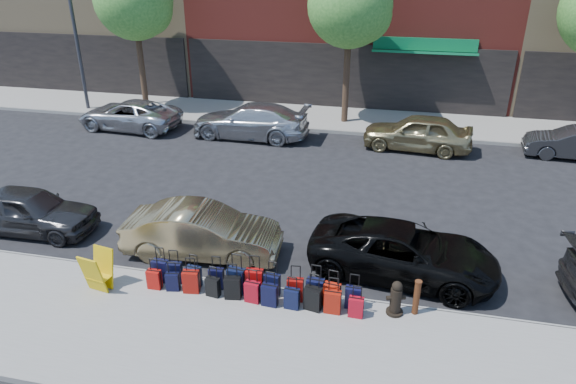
% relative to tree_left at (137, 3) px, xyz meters
% --- Properties ---
extents(ground, '(120.00, 120.00, 0.00)m').
position_rel_tree_left_xyz_m(ground, '(9.86, -9.50, -5.41)').
color(ground, black).
rests_on(ground, ground).
extents(sidewalk_near, '(60.00, 4.00, 0.15)m').
position_rel_tree_left_xyz_m(sidewalk_near, '(9.86, -16.00, -5.34)').
color(sidewalk_near, gray).
rests_on(sidewalk_near, ground).
extents(sidewalk_far, '(60.00, 4.00, 0.15)m').
position_rel_tree_left_xyz_m(sidewalk_far, '(9.86, 0.50, -5.34)').
color(sidewalk_far, gray).
rests_on(sidewalk_far, ground).
extents(curb_near, '(60.00, 0.08, 0.15)m').
position_rel_tree_left_xyz_m(curb_near, '(9.86, -13.98, -5.34)').
color(curb_near, gray).
rests_on(curb_near, ground).
extents(curb_far, '(60.00, 0.08, 0.15)m').
position_rel_tree_left_xyz_m(curb_far, '(9.86, -1.52, -5.34)').
color(curb_far, gray).
rests_on(curb_far, ground).
extents(tree_left, '(3.80, 3.80, 7.27)m').
position_rel_tree_left_xyz_m(tree_left, '(0.00, 0.00, 0.00)').
color(tree_left, black).
rests_on(tree_left, sidewalk_far).
extents(tree_center, '(3.80, 3.80, 7.27)m').
position_rel_tree_left_xyz_m(tree_center, '(10.50, 0.00, 0.00)').
color(tree_center, black).
rests_on(tree_center, sidewalk_far).
extents(streetlight, '(2.59, 0.18, 8.00)m').
position_rel_tree_left_xyz_m(streetlight, '(-2.94, -0.70, -0.75)').
color(streetlight, '#333338').
rests_on(streetlight, sidewalk_far).
extents(suitcase_front_0, '(0.40, 0.22, 0.95)m').
position_rel_tree_left_xyz_m(suitcase_front_0, '(7.42, -14.31, -4.96)').
color(suitcase_front_0, black).
rests_on(suitcase_front_0, sidewalk_near).
extents(suitcase_front_1, '(0.40, 0.26, 0.92)m').
position_rel_tree_left_xyz_m(suitcase_front_1, '(7.79, -14.30, -4.97)').
color(suitcase_front_1, black).
rests_on(suitcase_front_1, sidewalk_near).
extents(suitcase_front_2, '(0.39, 0.24, 0.89)m').
position_rel_tree_left_xyz_m(suitcase_front_2, '(8.32, -14.34, -4.98)').
color(suitcase_front_2, black).
rests_on(suitcase_front_2, sidewalk_near).
extents(suitcase_front_3, '(0.38, 0.22, 0.88)m').
position_rel_tree_left_xyz_m(suitcase_front_3, '(8.90, -14.28, -4.99)').
color(suitcase_front_3, black).
rests_on(suitcase_front_3, sidewalk_near).
extents(suitcase_front_4, '(0.45, 0.29, 1.04)m').
position_rel_tree_left_xyz_m(suitcase_front_4, '(9.43, -14.33, -4.94)').
color(suitcase_front_4, black).
rests_on(suitcase_front_4, sidewalk_near).
extents(suitcase_front_5, '(0.43, 0.25, 1.01)m').
position_rel_tree_left_xyz_m(suitcase_front_5, '(9.87, -14.25, -4.94)').
color(suitcase_front_5, '#9E0A0A').
rests_on(suitcase_front_5, sidewalk_near).
extents(suitcase_front_6, '(0.40, 0.26, 0.91)m').
position_rel_tree_left_xyz_m(suitcase_front_6, '(10.31, -14.25, -4.98)').
color(suitcase_front_6, black).
rests_on(suitcase_front_6, sidewalk_near).
extents(suitcase_front_7, '(0.40, 0.24, 0.93)m').
position_rel_tree_left_xyz_m(suitcase_front_7, '(10.90, -14.33, -4.97)').
color(suitcase_front_7, maroon).
rests_on(suitcase_front_7, sidewalk_near).
extents(suitcase_front_8, '(0.42, 0.25, 0.99)m').
position_rel_tree_left_xyz_m(suitcase_front_8, '(11.37, -14.30, -4.95)').
color(suitcase_front_8, black).
rests_on(suitcase_front_8, sidewalk_near).
extents(suitcase_front_9, '(0.41, 0.27, 0.93)m').
position_rel_tree_left_xyz_m(suitcase_front_9, '(11.78, -14.35, -4.97)').
color(suitcase_front_9, '#A2190A').
rests_on(suitcase_front_9, sidewalk_near).
extents(suitcase_front_10, '(0.37, 0.21, 0.89)m').
position_rel_tree_left_xyz_m(suitcase_front_10, '(12.28, -14.33, -4.98)').
color(suitcase_front_10, black).
rests_on(suitcase_front_10, sidewalk_near).
extents(suitcase_back_0, '(0.34, 0.20, 0.81)m').
position_rel_tree_left_xyz_m(suitcase_back_0, '(7.40, -14.63, -5.01)').
color(suitcase_back_0, '#A6100A').
rests_on(suitcase_back_0, sidewalk_near).
extents(suitcase_back_1, '(0.35, 0.24, 0.77)m').
position_rel_tree_left_xyz_m(suitcase_back_1, '(7.88, -14.61, -5.02)').
color(suitcase_back_1, black).
rests_on(suitcase_back_1, sidewalk_near).
extents(suitcase_back_2, '(0.42, 0.28, 0.94)m').
position_rel_tree_left_xyz_m(suitcase_back_2, '(8.35, -14.58, -4.97)').
color(suitcase_back_2, maroon).
rests_on(suitcase_back_2, sidewalk_near).
extents(suitcase_back_3, '(0.36, 0.24, 0.80)m').
position_rel_tree_left_xyz_m(suitcase_back_3, '(8.92, -14.61, -5.01)').
color(suitcase_back_3, black).
rests_on(suitcase_back_3, sidewalk_near).
extents(suitcase_back_4, '(0.42, 0.28, 0.93)m').
position_rel_tree_left_xyz_m(suitcase_back_4, '(9.42, -14.59, -4.97)').
color(suitcase_back_4, black).
rests_on(suitcase_back_4, sidewalk_near).
extents(suitcase_back_5, '(0.38, 0.25, 0.86)m').
position_rel_tree_left_xyz_m(suitcase_back_5, '(9.92, -14.62, -4.99)').
color(suitcase_back_5, maroon).
rests_on(suitcase_back_5, sidewalk_near).
extents(suitcase_back_6, '(0.39, 0.24, 0.89)m').
position_rel_tree_left_xyz_m(suitcase_back_6, '(10.35, -14.66, -4.98)').
color(suitcase_back_6, black).
rests_on(suitcase_back_6, sidewalk_near).
extents(suitcase_back_7, '(0.36, 0.22, 0.83)m').
position_rel_tree_left_xyz_m(suitcase_back_7, '(10.89, -14.65, -5.00)').
color(suitcase_back_7, black).
rests_on(suitcase_back_7, sidewalk_near).
extents(suitcase_back_8, '(0.43, 0.30, 0.94)m').
position_rel_tree_left_xyz_m(suitcase_back_8, '(11.38, -14.59, -4.97)').
color(suitcase_back_8, black).
rests_on(suitcase_back_8, sidewalk_near).
extents(suitcase_back_9, '(0.38, 0.23, 0.91)m').
position_rel_tree_left_xyz_m(suitcase_back_9, '(11.84, -14.60, -4.98)').
color(suitcase_back_9, maroon).
rests_on(suitcase_back_9, sidewalk_near).
extents(suitcase_back_10, '(0.34, 0.21, 0.80)m').
position_rel_tree_left_xyz_m(suitcase_back_10, '(12.38, -14.64, -5.01)').
color(suitcase_back_10, '#A00A19').
rests_on(suitcase_back_10, sidewalk_near).
extents(fire_hydrant, '(0.45, 0.39, 0.87)m').
position_rel_tree_left_xyz_m(fire_hydrant, '(13.25, -14.33, -4.86)').
color(fire_hydrant, black).
rests_on(fire_hydrant, sidewalk_near).
extents(bollard, '(0.16, 0.16, 0.89)m').
position_rel_tree_left_xyz_m(bollard, '(13.71, -14.23, -4.80)').
color(bollard, '#38190C').
rests_on(bollard, sidewalk_near).
extents(display_rack, '(0.68, 0.73, 1.04)m').
position_rel_tree_left_xyz_m(display_rack, '(6.10, -14.96, -4.75)').
color(display_rack, gold).
rests_on(display_rack, sidewalk_near).
extents(car_near_0, '(4.10, 1.74, 1.38)m').
position_rel_tree_left_xyz_m(car_near_0, '(2.36, -12.54, -4.72)').
color(car_near_0, '#313133').
rests_on(car_near_0, ground).
extents(car_near_1, '(4.42, 1.80, 1.43)m').
position_rel_tree_left_xyz_m(car_near_1, '(7.92, -12.67, -4.70)').
color(car_near_1, '#9D8A60').
rests_on(car_near_1, ground).
extents(car_near_2, '(5.09, 2.80, 1.35)m').
position_rel_tree_left_xyz_m(car_near_2, '(13.38, -12.43, -4.74)').
color(car_near_2, black).
rests_on(car_near_2, ground).
extents(car_far_0, '(5.02, 2.59, 1.35)m').
position_rel_tree_left_xyz_m(car_far_0, '(0.48, -2.91, -4.73)').
color(car_far_0, silver).
rests_on(car_far_0, ground).
extents(car_far_1, '(5.35, 2.31, 1.54)m').
position_rel_tree_left_xyz_m(car_far_1, '(6.42, -2.84, -4.64)').
color(car_far_1, silver).
rests_on(car_far_1, ground).
extents(car_far_2, '(4.64, 2.20, 1.53)m').
position_rel_tree_left_xyz_m(car_far_2, '(13.77, -2.85, -4.64)').
color(car_far_2, '#96895C').
rests_on(car_far_2, ground).
extents(car_far_3, '(4.03, 1.63, 1.30)m').
position_rel_tree_left_xyz_m(car_far_3, '(20.08, -2.48, -4.76)').
color(car_far_3, '#323335').
rests_on(car_far_3, ground).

